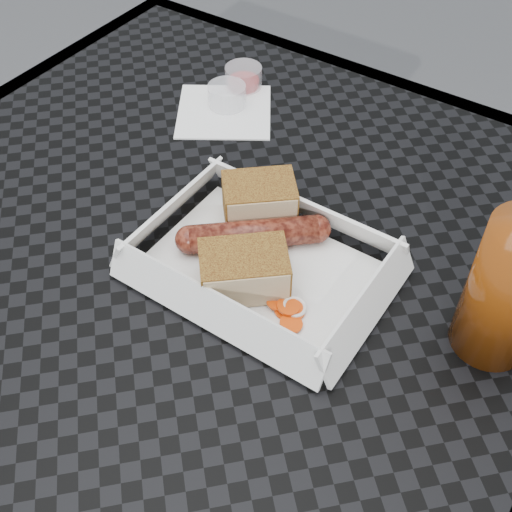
% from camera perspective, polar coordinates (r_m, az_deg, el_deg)
% --- Properties ---
extents(ground, '(60.00, 60.00, 0.00)m').
position_cam_1_polar(ground, '(1.33, -2.77, -21.21)').
color(ground, '#49494B').
rests_on(ground, ground).
extents(patio_table, '(0.80, 0.80, 0.74)m').
position_cam_1_polar(patio_table, '(0.75, -4.60, -2.04)').
color(patio_table, black).
rests_on(patio_table, ground).
extents(food_tray, '(0.22, 0.15, 0.00)m').
position_cam_1_polar(food_tray, '(0.65, 0.49, -1.13)').
color(food_tray, white).
rests_on(food_tray, patio_table).
extents(bratwurst, '(0.13, 0.12, 0.03)m').
position_cam_1_polar(bratwurst, '(0.66, -0.21, 1.94)').
color(bratwurst, maroon).
rests_on(bratwurst, food_tray).
extents(bread_near, '(0.09, 0.09, 0.05)m').
position_cam_1_polar(bread_near, '(0.68, 0.30, 4.94)').
color(bread_near, brown).
rests_on(bread_near, food_tray).
extents(bread_far, '(0.10, 0.10, 0.04)m').
position_cam_1_polar(bread_far, '(0.62, -1.07, -1.28)').
color(bread_far, brown).
rests_on(bread_far, food_tray).
extents(veg_garnish, '(0.03, 0.03, 0.00)m').
position_cam_1_polar(veg_garnish, '(0.61, 2.76, -4.98)').
color(veg_garnish, '#DD4109').
rests_on(veg_garnish, food_tray).
extents(napkin, '(0.17, 0.17, 0.00)m').
position_cam_1_polar(napkin, '(0.86, -2.85, 12.72)').
color(napkin, white).
rests_on(napkin, patio_table).
extents(condiment_cup_sauce, '(0.05, 0.05, 0.03)m').
position_cam_1_polar(condiment_cup_sauce, '(0.90, -1.12, 15.58)').
color(condiment_cup_sauce, '#990C0B').
rests_on(condiment_cup_sauce, patio_table).
extents(condiment_cup_empty, '(0.05, 0.05, 0.03)m').
position_cam_1_polar(condiment_cup_empty, '(0.86, -2.60, 14.03)').
color(condiment_cup_empty, silver).
rests_on(condiment_cup_empty, patio_table).
extents(drink_glass, '(0.07, 0.07, 0.14)m').
position_cam_1_polar(drink_glass, '(0.58, 21.58, -2.88)').
color(drink_glass, '#642A08').
rests_on(drink_glass, patio_table).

